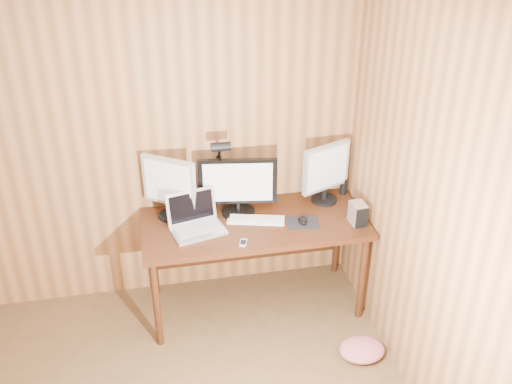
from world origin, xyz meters
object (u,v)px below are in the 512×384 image
object	(u,v)px
desk	(253,231)
phone	(243,243)
monitor_right	(326,171)
monitor_center	(238,186)
monitor_left	(169,186)
laptop	(195,220)
keyboard	(256,220)
speaker	(343,186)
mouse	(303,220)
hard_drive	(358,214)
desk_lamp	(220,164)

from	to	relation	value
desk	phone	xyz separation A→B (m)	(-0.13, -0.33, 0.13)
monitor_right	phone	world-z (taller)	monitor_right
phone	monitor_center	bearing A→B (deg)	103.21
monitor_left	laptop	xyz separation A→B (m)	(0.15, -0.19, -0.19)
monitor_center	laptop	xyz separation A→B (m)	(-0.33, -0.14, -0.16)
desk	keyboard	world-z (taller)	keyboard
monitor_center	laptop	distance (m)	0.39
speaker	monitor_right	bearing A→B (deg)	-155.32
monitor_left	speaker	bearing A→B (deg)	37.93
mouse	monitor_left	bearing A→B (deg)	170.84
monitor_center	laptop	size ratio (longest dim) A/B	1.35
monitor_center	monitor_left	distance (m)	0.48
keyboard	phone	distance (m)	0.30
keyboard	hard_drive	distance (m)	0.72
monitor_left	speaker	xyz separation A→B (m)	(1.33, 0.08, -0.18)
monitor_center	mouse	distance (m)	0.52
desk	phone	bearing A→B (deg)	-111.29
desk	hard_drive	bearing A→B (deg)	-17.91
desk	speaker	distance (m)	0.80
laptop	speaker	distance (m)	1.21
speaker	desk_lamp	xyz separation A→B (m)	(-0.96, -0.04, 0.30)
desk	monitor_right	distance (m)	0.70
monitor_left	speaker	world-z (taller)	monitor_left
laptop	keyboard	xyz separation A→B (m)	(0.43, 0.01, -0.05)
laptop	speaker	world-z (taller)	laptop
speaker	desk	bearing A→B (deg)	-165.09
laptop	keyboard	size ratio (longest dim) A/B	0.97
monitor_center	desk_lamp	distance (m)	0.20
monitor_right	keyboard	world-z (taller)	monitor_right
desk_lamp	monitor_left	bearing A→B (deg)	168.61
desk	speaker	world-z (taller)	speaker
laptop	desk_lamp	distance (m)	0.44
keyboard	phone	size ratio (longest dim) A/B	4.33
mouse	hard_drive	size ratio (longest dim) A/B	0.68
keyboard	hard_drive	size ratio (longest dim) A/B	2.74
monitor_left	monitor_right	world-z (taller)	same
monitor_center	phone	bearing A→B (deg)	-86.25
monitor_center	speaker	world-z (taller)	monitor_center
laptop	speaker	xyz separation A→B (m)	(1.17, 0.27, 0.00)
laptop	phone	world-z (taller)	laptop
laptop	mouse	bearing A→B (deg)	-20.05
monitor_right	phone	bearing A→B (deg)	-170.85
monitor_left	speaker	distance (m)	1.34
keyboard	desk_lamp	size ratio (longest dim) A/B	0.71
keyboard	hard_drive	xyz separation A→B (m)	(0.70, -0.17, 0.07)
monitor_left	mouse	size ratio (longest dim) A/B	4.39
keyboard	phone	xyz separation A→B (m)	(-0.14, -0.27, -0.00)
monitor_left	monitor_right	distance (m)	1.15
monitor_center	keyboard	distance (m)	0.27
monitor_right	laptop	xyz separation A→B (m)	(-1.00, -0.19, -0.19)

